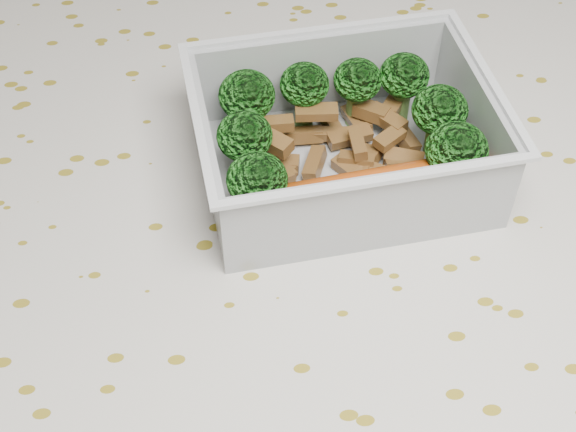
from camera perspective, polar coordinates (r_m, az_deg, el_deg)
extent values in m
cube|color=brown|center=(0.51, 0.61, -3.17)|extent=(1.40, 0.90, 0.04)
cube|color=beige|center=(0.49, 0.63, -1.51)|extent=(1.46, 0.96, 0.01)
cube|color=silver|center=(0.52, 3.84, 3.26)|extent=(0.19, 0.15, 0.00)
cube|color=silver|center=(0.55, 2.30, 10.24)|extent=(0.17, 0.02, 0.06)
cube|color=silver|center=(0.46, 6.04, 0.31)|extent=(0.17, 0.02, 0.06)
cube|color=silver|center=(0.53, 13.06, 6.90)|extent=(0.02, 0.12, 0.06)
cube|color=silver|center=(0.49, -5.67, 4.31)|extent=(0.02, 0.12, 0.06)
cube|color=silver|center=(0.53, 2.28, 13.09)|extent=(0.18, 0.02, 0.00)
cube|color=silver|center=(0.43, 6.52, 2.51)|extent=(0.18, 0.02, 0.00)
cube|color=silver|center=(0.51, 14.13, 9.48)|extent=(0.02, 0.13, 0.00)
cube|color=silver|center=(0.47, -6.51, 6.85)|extent=(0.02, 0.13, 0.00)
cylinder|color=#608C3F|center=(0.53, -2.85, 6.59)|extent=(0.01, 0.01, 0.02)
ellipsoid|color=#2D8324|center=(0.52, -2.95, 8.57)|extent=(0.04, 0.04, 0.03)
cylinder|color=#608C3F|center=(0.54, 1.14, 7.36)|extent=(0.01, 0.01, 0.03)
ellipsoid|color=#2D8324|center=(0.52, 1.18, 9.34)|extent=(0.03, 0.03, 0.03)
cylinder|color=#608C3F|center=(0.54, 4.80, 7.67)|extent=(0.01, 0.01, 0.03)
ellipsoid|color=#2D8324|center=(0.53, 4.97, 9.62)|extent=(0.03, 0.03, 0.03)
cylinder|color=#608C3F|center=(0.55, 8.00, 7.93)|extent=(0.01, 0.01, 0.02)
ellipsoid|color=#2D8324|center=(0.54, 8.27, 9.87)|extent=(0.03, 0.03, 0.03)
cylinder|color=#608C3F|center=(0.51, -3.00, 3.71)|extent=(0.01, 0.01, 0.02)
ellipsoid|color=#2D8324|center=(0.49, -3.11, 5.70)|extent=(0.03, 0.03, 0.03)
cylinder|color=#608C3F|center=(0.53, 10.37, 5.46)|extent=(0.01, 0.01, 0.02)
ellipsoid|color=#2D8324|center=(0.51, 10.74, 7.41)|extent=(0.04, 0.04, 0.03)
cylinder|color=#608C3F|center=(0.48, -2.13, 0.61)|extent=(0.01, 0.01, 0.02)
ellipsoid|color=#2D8324|center=(0.46, -2.22, 2.60)|extent=(0.04, 0.04, 0.03)
cylinder|color=#608C3F|center=(0.51, 11.48, 2.65)|extent=(0.01, 0.01, 0.02)
ellipsoid|color=#2D8324|center=(0.49, 11.91, 4.60)|extent=(0.04, 0.04, 0.03)
cube|color=brown|center=(0.54, 5.94, 7.41)|extent=(0.03, 0.02, 0.01)
cube|color=brown|center=(0.51, 4.88, 3.90)|extent=(0.02, 0.02, 0.01)
cube|color=brown|center=(0.52, -0.69, 4.11)|extent=(0.02, 0.03, 0.01)
cube|color=brown|center=(0.53, 3.02, 5.85)|extent=(0.02, 0.01, 0.01)
cube|color=brown|center=(0.51, -0.75, 3.67)|extent=(0.02, 0.03, 0.01)
cube|color=brown|center=(0.52, 2.04, 7.40)|extent=(0.03, 0.01, 0.01)
cube|color=brown|center=(0.50, -1.27, 5.43)|extent=(0.03, 0.03, 0.01)
cube|color=brown|center=(0.52, 5.45, 3.67)|extent=(0.03, 0.03, 0.01)
cube|color=brown|center=(0.51, -0.56, 3.76)|extent=(0.03, 0.01, 0.01)
cube|color=brown|center=(0.51, -1.10, 3.31)|extent=(0.03, 0.03, 0.01)
cube|color=brown|center=(0.53, 1.03, 5.76)|extent=(0.03, 0.01, 0.01)
cube|color=brown|center=(0.53, 7.04, 6.86)|extent=(0.03, 0.03, 0.01)
cube|color=brown|center=(0.51, 5.38, 3.45)|extent=(0.03, 0.02, 0.01)
cube|color=brown|center=(0.53, 4.40, 5.68)|extent=(0.03, 0.02, 0.01)
cube|color=brown|center=(0.52, 8.23, 4.03)|extent=(0.03, 0.02, 0.01)
cube|color=brown|center=(0.52, 8.05, 3.63)|extent=(0.02, 0.01, 0.01)
cube|color=brown|center=(0.54, 3.04, 6.60)|extent=(0.02, 0.03, 0.01)
cube|color=brown|center=(0.51, -1.25, 6.54)|extent=(0.03, 0.01, 0.01)
cube|color=brown|center=(0.51, 4.98, 5.14)|extent=(0.01, 0.02, 0.01)
cube|color=brown|center=(0.51, 4.24, 3.39)|extent=(0.02, 0.02, 0.01)
cube|color=brown|center=(0.54, 4.89, 6.88)|extent=(0.02, 0.03, 0.01)
cube|color=brown|center=(0.51, 1.90, 3.72)|extent=(0.02, 0.03, 0.01)
cube|color=brown|center=(0.54, 8.17, 5.71)|extent=(0.02, 0.03, 0.01)
cube|color=brown|center=(0.55, 7.58, 7.96)|extent=(0.02, 0.03, 0.01)
cube|color=brown|center=(0.52, 7.23, 5.52)|extent=(0.02, 0.02, 0.01)
cylinder|color=#BB4711|center=(0.48, 5.53, 1.64)|extent=(0.14, 0.05, 0.03)
sphere|color=#BB4711|center=(0.51, 12.75, 2.90)|extent=(0.03, 0.03, 0.03)
sphere|color=#BB4711|center=(0.47, -2.19, 0.25)|extent=(0.03, 0.03, 0.03)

